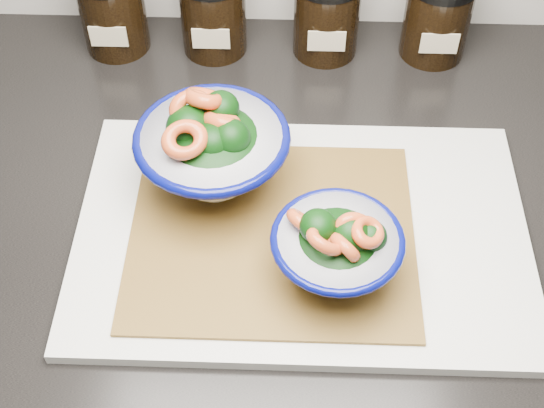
{
  "coord_description": "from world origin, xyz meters",
  "views": [
    {
      "loc": [
        -0.04,
        0.92,
        1.51
      ],
      "look_at": [
        -0.06,
        1.38,
        0.96
      ],
      "focal_mm": 50.0,
      "sensor_mm": 36.0,
      "label": 1
    }
  ],
  "objects_px": {
    "cutting_board": "(302,233)",
    "spice_jar_d": "(438,14)",
    "spice_jar_a": "(112,7)",
    "spice_jar_b": "(213,9)",
    "bowl_left": "(212,149)",
    "bowl_right": "(338,248)",
    "spice_jar_c": "(327,12)"
  },
  "relations": [
    {
      "from": "cutting_board",
      "to": "spice_jar_d",
      "type": "xyz_separation_m",
      "value": [
        0.16,
        0.3,
        0.05
      ]
    },
    {
      "from": "spice_jar_a",
      "to": "spice_jar_b",
      "type": "bearing_deg",
      "value": 0.0
    },
    {
      "from": "cutting_board",
      "to": "spice_jar_b",
      "type": "distance_m",
      "value": 0.32
    },
    {
      "from": "cutting_board",
      "to": "bowl_left",
      "type": "xyz_separation_m",
      "value": [
        -0.09,
        0.06,
        0.06
      ]
    },
    {
      "from": "spice_jar_a",
      "to": "spice_jar_d",
      "type": "xyz_separation_m",
      "value": [
        0.39,
        0.0,
        0.0
      ]
    },
    {
      "from": "bowl_right",
      "to": "spice_jar_a",
      "type": "bearing_deg",
      "value": 126.88
    },
    {
      "from": "bowl_left",
      "to": "spice_jar_d",
      "type": "relative_size",
      "value": 1.38
    },
    {
      "from": "bowl_left",
      "to": "spice_jar_a",
      "type": "bearing_deg",
      "value": 120.4
    },
    {
      "from": "spice_jar_a",
      "to": "spice_jar_b",
      "type": "height_order",
      "value": "same"
    },
    {
      "from": "cutting_board",
      "to": "spice_jar_c",
      "type": "bearing_deg",
      "value": 85.02
    },
    {
      "from": "spice_jar_b",
      "to": "spice_jar_d",
      "type": "relative_size",
      "value": 1.0
    },
    {
      "from": "bowl_left",
      "to": "spice_jar_b",
      "type": "bearing_deg",
      "value": 94.69
    },
    {
      "from": "bowl_left",
      "to": "spice_jar_c",
      "type": "xyz_separation_m",
      "value": [
        0.12,
        0.24,
        -0.01
      ]
    },
    {
      "from": "cutting_board",
      "to": "spice_jar_a",
      "type": "xyz_separation_m",
      "value": [
        -0.23,
        0.3,
        0.05
      ]
    },
    {
      "from": "spice_jar_b",
      "to": "spice_jar_a",
      "type": "bearing_deg",
      "value": 180.0
    },
    {
      "from": "cutting_board",
      "to": "spice_jar_b",
      "type": "xyz_separation_m",
      "value": [
        -0.11,
        0.3,
        0.05
      ]
    },
    {
      "from": "spice_jar_b",
      "to": "spice_jar_d",
      "type": "xyz_separation_m",
      "value": [
        0.27,
        0.0,
        0.0
      ]
    },
    {
      "from": "cutting_board",
      "to": "spice_jar_d",
      "type": "bearing_deg",
      "value": 61.97
    },
    {
      "from": "bowl_right",
      "to": "spice_jar_b",
      "type": "bearing_deg",
      "value": 111.98
    },
    {
      "from": "bowl_left",
      "to": "spice_jar_a",
      "type": "height_order",
      "value": "bowl_left"
    },
    {
      "from": "spice_jar_a",
      "to": "spice_jar_c",
      "type": "bearing_deg",
      "value": 0.0
    },
    {
      "from": "bowl_left",
      "to": "bowl_right",
      "type": "xyz_separation_m",
      "value": [
        0.12,
        -0.11,
        -0.01
      ]
    },
    {
      "from": "bowl_left",
      "to": "spice_jar_a",
      "type": "xyz_separation_m",
      "value": [
        -0.14,
        0.24,
        -0.01
      ]
    },
    {
      "from": "bowl_right",
      "to": "spice_jar_d",
      "type": "bearing_deg",
      "value": 70.11
    },
    {
      "from": "bowl_right",
      "to": "spice_jar_b",
      "type": "height_order",
      "value": "spice_jar_b"
    },
    {
      "from": "spice_jar_c",
      "to": "bowl_right",
      "type": "bearing_deg",
      "value": -89.16
    },
    {
      "from": "cutting_board",
      "to": "spice_jar_c",
      "type": "height_order",
      "value": "spice_jar_c"
    },
    {
      "from": "cutting_board",
      "to": "bowl_left",
      "type": "height_order",
      "value": "bowl_left"
    },
    {
      "from": "bowl_left",
      "to": "spice_jar_c",
      "type": "height_order",
      "value": "bowl_left"
    },
    {
      "from": "bowl_left",
      "to": "spice_jar_b",
      "type": "relative_size",
      "value": 1.38
    },
    {
      "from": "bowl_left",
      "to": "spice_jar_c",
      "type": "bearing_deg",
      "value": 64.16
    },
    {
      "from": "spice_jar_a",
      "to": "spice_jar_b",
      "type": "xyz_separation_m",
      "value": [
        0.12,
        0.0,
        0.0
      ]
    }
  ]
}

